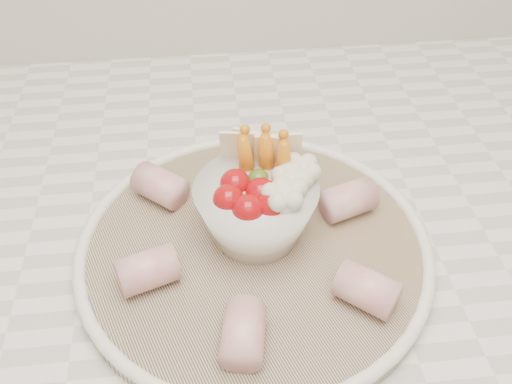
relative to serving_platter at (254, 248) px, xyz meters
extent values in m
cube|color=white|center=(-0.05, 0.09, -0.03)|extent=(2.04, 0.62, 0.04)
cylinder|color=navy|center=(0.00, 0.00, 0.00)|extent=(0.43, 0.43, 0.01)
torus|color=white|center=(0.00, 0.00, 0.00)|extent=(0.34, 0.34, 0.01)
sphere|color=#A10A0E|center=(-0.02, 0.00, 0.06)|extent=(0.03, 0.03, 0.03)
sphere|color=#A10A0E|center=(-0.01, -0.01, 0.06)|extent=(0.03, 0.03, 0.03)
sphere|color=#A10A0E|center=(0.01, -0.01, 0.06)|extent=(0.03, 0.03, 0.03)
sphere|color=#A10A0E|center=(-0.01, 0.02, 0.06)|extent=(0.03, 0.03, 0.03)
sphere|color=#A10A0E|center=(0.01, 0.01, 0.06)|extent=(0.03, 0.03, 0.03)
sphere|color=#A10A0E|center=(0.02, 0.01, 0.06)|extent=(0.03, 0.03, 0.03)
sphere|color=#476822|center=(0.01, 0.03, 0.06)|extent=(0.02, 0.02, 0.02)
cone|color=orange|center=(0.00, 0.04, 0.07)|extent=(0.03, 0.04, 0.07)
cone|color=orange|center=(0.02, 0.04, 0.07)|extent=(0.03, 0.04, 0.07)
cone|color=orange|center=(0.03, 0.03, 0.07)|extent=(0.02, 0.03, 0.07)
sphere|color=silver|center=(0.04, 0.01, 0.06)|extent=(0.03, 0.03, 0.03)
sphere|color=silver|center=(0.03, -0.01, 0.06)|extent=(0.03, 0.03, 0.03)
sphere|color=silver|center=(0.04, 0.03, 0.06)|extent=(0.03, 0.03, 0.03)
cube|color=#F8F1C1|center=(0.01, 0.05, 0.07)|extent=(0.04, 0.03, 0.05)
cube|color=#F8F1C1|center=(0.03, 0.05, 0.07)|extent=(0.04, 0.01, 0.05)
cube|color=#F8F1C1|center=(0.00, 0.06, 0.07)|extent=(0.05, 0.02, 0.05)
cylinder|color=#C25869|center=(0.10, 0.03, 0.02)|extent=(0.06, 0.05, 0.03)
cylinder|color=#C25869|center=(0.02, 0.11, 0.02)|extent=(0.04, 0.06, 0.03)
cylinder|color=#C25869|center=(-0.09, 0.08, 0.02)|extent=(0.06, 0.06, 0.03)
cylinder|color=#C25869|center=(-0.10, -0.03, 0.02)|extent=(0.06, 0.05, 0.03)
cylinder|color=#C25869|center=(-0.02, -0.11, 0.02)|extent=(0.04, 0.06, 0.03)
cylinder|color=#C25869|center=(0.09, -0.08, 0.02)|extent=(0.06, 0.06, 0.03)
camera|label=1|loc=(-0.04, -0.36, 0.41)|focal=40.00mm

